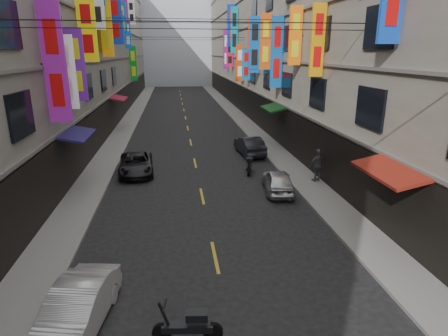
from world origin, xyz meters
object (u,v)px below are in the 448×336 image
object	(u,v)px
car_left_far	(136,164)
car_right_far	(249,145)
pedestrian_rfar	(318,165)
scooter_crossing	(189,326)
car_left_mid	(76,310)
car_right_mid	(278,181)
scooter_far_right	(249,166)

from	to	relation	value
car_left_far	car_right_far	size ratio (longest dim) A/B	1.06
car_right_far	pedestrian_rfar	distance (m)	7.03
scooter_crossing	pedestrian_rfar	bearing A→B (deg)	-27.63
scooter_crossing	car_left_mid	world-z (taller)	car_left_mid
scooter_crossing	car_left_far	bearing A→B (deg)	17.05
car_left_mid	pedestrian_rfar	size ratio (longest dim) A/B	2.02
car_right_mid	car_left_mid	bearing A→B (deg)	56.09
car_left_far	car_right_mid	bearing A→B (deg)	-32.70
scooter_far_right	car_left_mid	bearing A→B (deg)	74.28
scooter_far_right	car_left_far	xyz separation A→B (m)	(-6.79, 0.79, 0.15)
scooter_crossing	car_right_mid	xyz separation A→B (m)	(5.11, 10.09, 0.15)
scooter_crossing	pedestrian_rfar	xyz separation A→B (m)	(7.64, 11.10, 0.60)
car_left_far	scooter_far_right	bearing A→B (deg)	-10.90
car_right_mid	scooter_crossing	bearing A→B (deg)	69.91
car_right_far	pedestrian_rfar	size ratio (longest dim) A/B	2.18
car_left_mid	car_right_far	size ratio (longest dim) A/B	0.93
scooter_far_right	car_right_mid	distance (m)	3.46
car_left_mid	pedestrian_rfar	distance (m)	14.75
scooter_far_right	car_right_far	size ratio (longest dim) A/B	0.44
car_left_far	pedestrian_rfar	world-z (taller)	pedestrian_rfar
car_right_mid	pedestrian_rfar	world-z (taller)	pedestrian_rfar
scooter_crossing	car_left_mid	distance (m)	3.00
scooter_far_right	car_right_far	xyz separation A→B (m)	(0.86, 4.21, 0.22)
car_left_far	car_left_mid	bearing A→B (deg)	-95.78
scooter_crossing	pedestrian_rfar	world-z (taller)	pedestrian_rfar
car_right_mid	pedestrian_rfar	xyz separation A→B (m)	(2.54, 1.01, 0.44)
scooter_crossing	scooter_far_right	bearing A→B (deg)	-10.62
scooter_far_right	car_left_mid	distance (m)	14.53
car_right_mid	car_left_far	bearing A→B (deg)	-21.64
car_right_far	scooter_crossing	bearing A→B (deg)	69.21
car_left_mid	pedestrian_rfar	world-z (taller)	pedestrian_rfar
car_right_far	car_left_mid	bearing A→B (deg)	59.97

